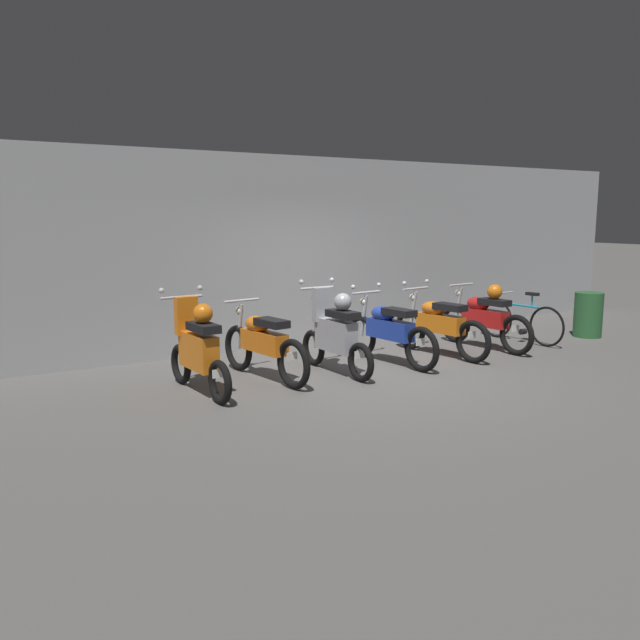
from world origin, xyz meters
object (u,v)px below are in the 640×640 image
at_px(trash_bin, 588,315).
at_px(motorbike_slot_5, 485,317).
at_px(motorbike_slot_3, 389,331).
at_px(motorbike_slot_4, 439,325).
at_px(motorbike_slot_1, 263,343).
at_px(bicycle, 521,321).
at_px(motorbike_slot_0, 198,348).
at_px(motorbike_slot_2, 335,333).

bearing_deg(trash_bin, motorbike_slot_5, 174.44).
relative_size(motorbike_slot_3, motorbike_slot_4, 1.00).
relative_size(motorbike_slot_5, trash_bin, 2.42).
height_order(motorbike_slot_1, bicycle, motorbike_slot_1).
relative_size(motorbike_slot_4, trash_bin, 2.42).
bearing_deg(motorbike_slot_1, trash_bin, -3.05).
height_order(motorbike_slot_5, trash_bin, motorbike_slot_5).
relative_size(motorbike_slot_0, motorbike_slot_3, 0.86).
relative_size(motorbike_slot_2, bicycle, 0.97).
xyz_separation_m(motorbike_slot_1, trash_bin, (6.40, -0.34, -0.09)).
relative_size(motorbike_slot_1, trash_bin, 2.41).
xyz_separation_m(motorbike_slot_2, trash_bin, (5.39, -0.12, -0.17)).
bearing_deg(bicycle, motorbike_slot_4, -177.37).
relative_size(motorbike_slot_3, motorbike_slot_5, 1.00).
bearing_deg(motorbike_slot_4, motorbike_slot_2, -177.36).
bearing_deg(motorbike_slot_2, bicycle, 2.64).
relative_size(motorbike_slot_0, bicycle, 0.97).
bearing_deg(trash_bin, bicycle, 167.84).
bearing_deg(bicycle, trash_bin, -12.16).
bearing_deg(motorbike_slot_3, trash_bin, -2.57).
height_order(motorbike_slot_5, bicycle, motorbike_slot_5).
distance_m(motorbike_slot_0, bicycle, 5.99).
bearing_deg(trash_bin, motorbike_slot_0, 178.94).
relative_size(motorbike_slot_3, bicycle, 1.13).
relative_size(motorbike_slot_2, trash_bin, 2.09).
distance_m(motorbike_slot_0, motorbike_slot_4, 4.01).
height_order(motorbike_slot_2, bicycle, motorbike_slot_2).
height_order(motorbike_slot_1, motorbike_slot_3, motorbike_slot_3).
bearing_deg(motorbike_slot_1, motorbike_slot_2, -12.27).
bearing_deg(motorbike_slot_0, trash_bin, -1.06).
distance_m(motorbike_slot_1, motorbike_slot_2, 1.03).
bearing_deg(trash_bin, motorbike_slot_1, 176.95).
height_order(motorbike_slot_0, bicycle, motorbike_slot_0).
bearing_deg(motorbike_slot_3, motorbike_slot_4, 1.02).
xyz_separation_m(motorbike_slot_0, motorbike_slot_1, (1.00, 0.20, -0.08)).
relative_size(bicycle, trash_bin, 2.14).
height_order(motorbike_slot_3, bicycle, motorbike_slot_3).
height_order(motorbike_slot_4, bicycle, motorbike_slot_4).
xyz_separation_m(motorbike_slot_5, bicycle, (0.96, 0.07, -0.16)).
distance_m(motorbike_slot_2, motorbike_slot_5, 3.01).
bearing_deg(motorbike_slot_4, trash_bin, -3.63).
distance_m(motorbike_slot_4, motorbike_slot_5, 1.01).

